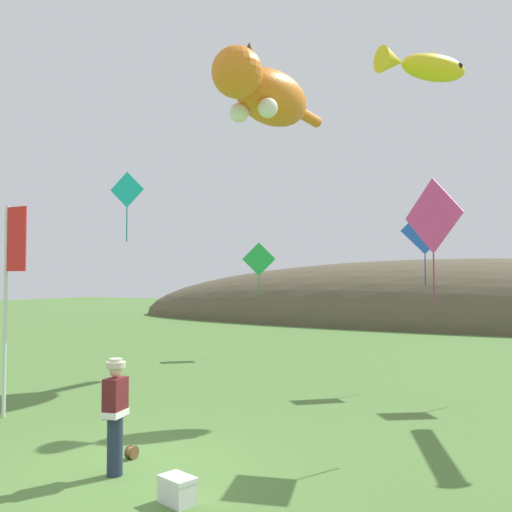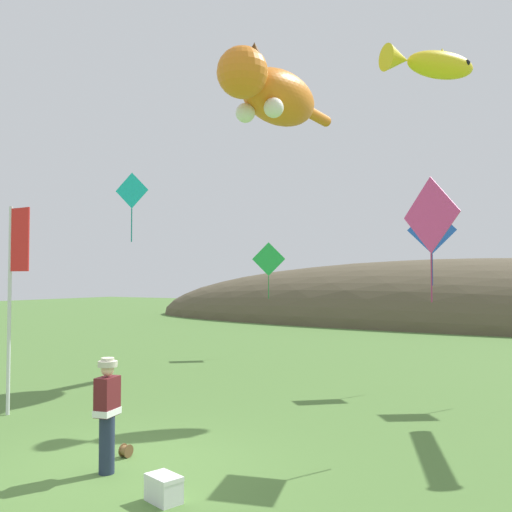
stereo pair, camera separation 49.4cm
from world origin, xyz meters
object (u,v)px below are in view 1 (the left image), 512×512
at_px(picnic_cooler, 177,490).
at_px(kite_diamond_pink, 433,216).
at_px(festival_banner_pole, 10,278).
at_px(kite_diamond_teal, 127,191).
at_px(kite_diamond_green, 259,259).
at_px(kite_fish_windsock, 425,66).
at_px(kite_diamond_blue, 425,231).
at_px(festival_attendant, 115,412).
at_px(kite_spool, 132,452).
at_px(kite_giant_cat, 265,95).

xyz_separation_m(picnic_cooler, kite_diamond_pink, (2.49, 4.58, 3.98)).
xyz_separation_m(festival_banner_pole, kite_diamond_teal, (0.41, 3.27, 2.31)).
relative_size(picnic_cooler, kite_diamond_teal, 0.30).
bearing_deg(kite_diamond_teal, kite_diamond_pink, -5.44).
height_order(kite_diamond_teal, kite_diamond_green, kite_diamond_teal).
distance_m(picnic_cooler, kite_fish_windsock, 13.35).
relative_size(festival_banner_pole, kite_diamond_blue, 2.02).
xyz_separation_m(festival_attendant, kite_diamond_teal, (-4.08, 4.91, 4.38)).
bearing_deg(kite_diamond_green, festival_attendant, -71.20).
bearing_deg(kite_fish_windsock, kite_spool, -109.32).
xyz_separation_m(festival_attendant, kite_diamond_green, (-4.50, 13.20, 2.79)).
distance_m(kite_diamond_pink, kite_diamond_blue, 6.09).
xyz_separation_m(kite_fish_windsock, kite_diamond_green, (-7.27, 3.70, -5.26)).
height_order(kite_spool, kite_giant_cat, kite_giant_cat).
xyz_separation_m(picnic_cooler, kite_diamond_blue, (1.12, 10.51, 4.19)).
bearing_deg(kite_giant_cat, festival_attendant, -76.66).
bearing_deg(picnic_cooler, festival_banner_pole, 160.89).
height_order(kite_giant_cat, kite_diamond_blue, kite_giant_cat).
xyz_separation_m(kite_spool, kite_giant_cat, (-1.92, 8.60, 8.80)).
height_order(picnic_cooler, kite_diamond_blue, kite_diamond_blue).
bearing_deg(kite_spool, kite_giant_cat, 102.57).
distance_m(kite_giant_cat, kite_diamond_teal, 5.98).
xyz_separation_m(festival_banner_pole, kite_diamond_blue, (7.10, 8.44, 1.35)).
relative_size(kite_fish_windsock, kite_diamond_pink, 1.15).
bearing_deg(kite_fish_windsock, festival_banner_pole, -132.74).
bearing_deg(kite_diamond_blue, kite_diamond_pink, -76.96).
bearing_deg(kite_diamond_teal, picnic_cooler, -43.85).
height_order(festival_banner_pole, kite_fish_windsock, kite_fish_windsock).
bearing_deg(kite_diamond_green, kite_fish_windsock, -27.00).
xyz_separation_m(kite_spool, kite_diamond_teal, (-3.78, 4.17, 5.22)).
xyz_separation_m(picnic_cooler, kite_fish_windsock, (1.29, 9.93, 8.83)).
bearing_deg(kite_fish_windsock, festival_attendant, -106.27).
bearing_deg(festival_banner_pole, picnic_cooler, -19.11).
relative_size(kite_diamond_pink, kite_diamond_blue, 1.02).
xyz_separation_m(kite_diamond_pink, kite_diamond_green, (-8.48, 9.06, -0.42)).
height_order(kite_spool, kite_diamond_green, kite_diamond_green).
bearing_deg(kite_spool, festival_banner_pole, 167.89).
height_order(kite_spool, kite_diamond_teal, kite_diamond_teal).
bearing_deg(kite_diamond_blue, festival_attendant, -104.50).
bearing_deg(kite_fish_windsock, kite_diamond_blue, 105.98).
distance_m(kite_spool, festival_banner_pole, 5.18).
bearing_deg(picnic_cooler, kite_giant_cat, 110.75).
distance_m(kite_giant_cat, kite_diamond_green, 6.84).
bearing_deg(festival_attendant, festival_banner_pole, 159.93).
height_order(kite_spool, kite_diamond_blue, kite_diamond_blue).
bearing_deg(kite_diamond_blue, kite_diamond_green, 156.25).
height_order(festival_attendant, kite_giant_cat, kite_giant_cat).
height_order(kite_giant_cat, kite_diamond_pink, kite_giant_cat).
height_order(festival_attendant, festival_banner_pole, festival_banner_pole).
bearing_deg(picnic_cooler, kite_diamond_green, 113.69).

